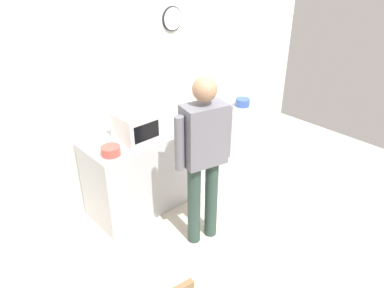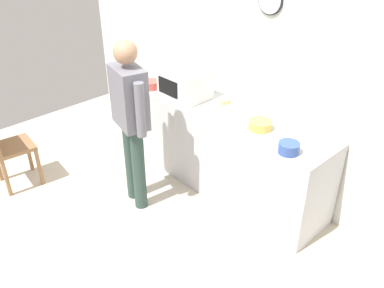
{
  "view_description": "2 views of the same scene",
  "coord_description": "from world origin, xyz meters",
  "px_view_note": "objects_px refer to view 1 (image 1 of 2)",
  "views": [
    {
      "loc": [
        -2.41,
        -1.71,
        2.67
      ],
      "look_at": [
        -0.06,
        0.86,
        0.79
      ],
      "focal_mm": 33.48,
      "sensor_mm": 36.0,
      "label": 1
    },
    {
      "loc": [
        2.56,
        -1.66,
        2.79
      ],
      "look_at": [
        -0.03,
        0.82,
        0.66
      ],
      "focal_mm": 38.58,
      "sensor_mm": 36.0,
      "label": 2
    }
  ],
  "objects_px": {
    "salad_bowl": "(111,151)",
    "sandwich_plate": "(164,119)",
    "person_standing": "(204,152)",
    "microwave": "(141,124)",
    "cereal_bowl": "(209,108)",
    "fork_utensil": "(206,104)",
    "spoon_utensil": "(190,126)",
    "mixing_bowl": "(242,102)"
  },
  "relations": [
    {
      "from": "microwave",
      "to": "fork_utensil",
      "type": "height_order",
      "value": "microwave"
    },
    {
      "from": "sandwich_plate",
      "to": "fork_utensil",
      "type": "height_order",
      "value": "sandwich_plate"
    },
    {
      "from": "microwave",
      "to": "salad_bowl",
      "type": "bearing_deg",
      "value": -165.5
    },
    {
      "from": "sandwich_plate",
      "to": "person_standing",
      "type": "relative_size",
      "value": 0.15
    },
    {
      "from": "sandwich_plate",
      "to": "salad_bowl",
      "type": "xyz_separation_m",
      "value": [
        -0.87,
        -0.28,
        0.03
      ]
    },
    {
      "from": "sandwich_plate",
      "to": "person_standing",
      "type": "height_order",
      "value": "person_standing"
    },
    {
      "from": "salad_bowl",
      "to": "fork_utensil",
      "type": "distance_m",
      "value": 1.64
    },
    {
      "from": "person_standing",
      "to": "sandwich_plate",
      "type": "bearing_deg",
      "value": 72.82
    },
    {
      "from": "sandwich_plate",
      "to": "salad_bowl",
      "type": "bearing_deg",
      "value": -162.4
    },
    {
      "from": "fork_utensil",
      "to": "spoon_utensil",
      "type": "bearing_deg",
      "value": -149.04
    },
    {
      "from": "cereal_bowl",
      "to": "spoon_utensil",
      "type": "bearing_deg",
      "value": -160.42
    },
    {
      "from": "mixing_bowl",
      "to": "person_standing",
      "type": "bearing_deg",
      "value": -153.48
    },
    {
      "from": "mixing_bowl",
      "to": "salad_bowl",
      "type": "bearing_deg",
      "value": 178.82
    },
    {
      "from": "salad_bowl",
      "to": "cereal_bowl",
      "type": "relative_size",
      "value": 0.84
    },
    {
      "from": "microwave",
      "to": "mixing_bowl",
      "type": "height_order",
      "value": "microwave"
    },
    {
      "from": "microwave",
      "to": "cereal_bowl",
      "type": "distance_m",
      "value": 1.04
    },
    {
      "from": "microwave",
      "to": "spoon_utensil",
      "type": "height_order",
      "value": "microwave"
    },
    {
      "from": "person_standing",
      "to": "salad_bowl",
      "type": "bearing_deg",
      "value": 128.71
    },
    {
      "from": "cereal_bowl",
      "to": "fork_utensil",
      "type": "relative_size",
      "value": 1.33
    },
    {
      "from": "spoon_utensil",
      "to": "sandwich_plate",
      "type": "bearing_deg",
      "value": 111.8
    },
    {
      "from": "salad_bowl",
      "to": "cereal_bowl",
      "type": "xyz_separation_m",
      "value": [
        1.47,
        0.13,
        -0.0
      ]
    },
    {
      "from": "salad_bowl",
      "to": "person_standing",
      "type": "xyz_separation_m",
      "value": [
        0.57,
        -0.71,
        0.07
      ]
    },
    {
      "from": "mixing_bowl",
      "to": "sandwich_plate",
      "type": "bearing_deg",
      "value": 163.02
    },
    {
      "from": "microwave",
      "to": "sandwich_plate",
      "type": "bearing_deg",
      "value": 20.67
    },
    {
      "from": "microwave",
      "to": "sandwich_plate",
      "type": "xyz_separation_m",
      "value": [
        0.43,
        0.16,
        -0.13
      ]
    },
    {
      "from": "mixing_bowl",
      "to": "microwave",
      "type": "bearing_deg",
      "value": 174.03
    },
    {
      "from": "microwave",
      "to": "fork_utensil",
      "type": "bearing_deg",
      "value": 10.06
    },
    {
      "from": "sandwich_plate",
      "to": "cereal_bowl",
      "type": "bearing_deg",
      "value": -14.1
    },
    {
      "from": "fork_utensil",
      "to": "person_standing",
      "type": "height_order",
      "value": "person_standing"
    },
    {
      "from": "sandwich_plate",
      "to": "fork_utensil",
      "type": "bearing_deg",
      "value": 3.39
    },
    {
      "from": "cereal_bowl",
      "to": "mixing_bowl",
      "type": "xyz_separation_m",
      "value": [
        0.44,
        -0.17,
        0.01
      ]
    },
    {
      "from": "cereal_bowl",
      "to": "spoon_utensil",
      "type": "distance_m",
      "value": 0.5
    },
    {
      "from": "fork_utensil",
      "to": "person_standing",
      "type": "distance_m",
      "value": 1.47
    },
    {
      "from": "mixing_bowl",
      "to": "person_standing",
      "type": "xyz_separation_m",
      "value": [
        -1.34,
        -0.67,
        0.06
      ]
    },
    {
      "from": "sandwich_plate",
      "to": "fork_utensil",
      "type": "xyz_separation_m",
      "value": [
        0.73,
        0.04,
        -0.02
      ]
    },
    {
      "from": "salad_bowl",
      "to": "cereal_bowl",
      "type": "height_order",
      "value": "salad_bowl"
    },
    {
      "from": "sandwich_plate",
      "to": "cereal_bowl",
      "type": "xyz_separation_m",
      "value": [
        0.6,
        -0.15,
        0.02
      ]
    },
    {
      "from": "sandwich_plate",
      "to": "fork_utensil",
      "type": "relative_size",
      "value": 1.59
    },
    {
      "from": "salad_bowl",
      "to": "sandwich_plate",
      "type": "bearing_deg",
      "value": 17.6
    },
    {
      "from": "cereal_bowl",
      "to": "mixing_bowl",
      "type": "distance_m",
      "value": 0.47
    },
    {
      "from": "mixing_bowl",
      "to": "person_standing",
      "type": "relative_size",
      "value": 0.11
    },
    {
      "from": "microwave",
      "to": "mixing_bowl",
      "type": "relative_size",
      "value": 2.71
    }
  ]
}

